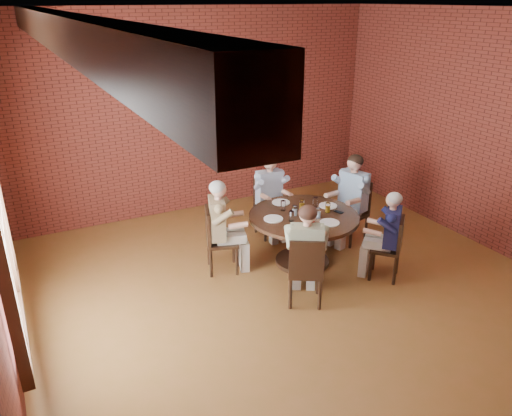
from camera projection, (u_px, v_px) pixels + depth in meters
name	position (u px, v px, depth m)	size (l,w,h in m)	color
floor	(305.00, 301.00, 6.24)	(7.00, 7.00, 0.00)	brown
ceiling	(318.00, 9.00, 4.92)	(7.00, 7.00, 0.00)	white
wall_back	(198.00, 113.00, 8.45)	(7.00, 7.00, 0.00)	maroon
wall_right	(507.00, 138.00, 6.95)	(7.00, 7.00, 0.00)	maroon
ceiling_beam	(58.00, 29.00, 3.94)	(0.22, 6.90, 0.26)	black
dining_table	(303.00, 229.00, 6.94)	(1.52, 1.52, 0.75)	black
chair_a	(353.00, 208.00, 7.67)	(0.55, 0.55, 0.96)	black
diner_a	(351.00, 199.00, 7.55)	(0.55, 0.68, 1.37)	#467BB6
chair_b	(268.00, 204.00, 7.86)	(0.42, 0.42, 0.92)	black
diner_b	(271.00, 197.00, 7.74)	(0.51, 0.62, 1.30)	#9CACC6
chair_c	(216.00, 237.00, 6.76)	(0.52, 0.52, 0.92)	black
diner_c	(222.00, 227.00, 6.71)	(0.51, 0.63, 1.31)	brown
chair_d	(306.00, 269.00, 5.97)	(0.57, 0.57, 0.92)	black
diner_d	(306.00, 255.00, 5.99)	(0.51, 0.63, 1.31)	tan
chair_e	(392.00, 246.00, 6.57)	(0.53, 0.53, 0.88)	black
diner_e	(387.00, 236.00, 6.55)	(0.46, 0.57, 1.23)	#171740
plate_a	(328.00, 206.00, 7.13)	(0.26, 0.26, 0.01)	white
plate_b	(281.00, 202.00, 7.24)	(0.26, 0.26, 0.01)	white
plate_c	(273.00, 219.00, 6.71)	(0.26, 0.26, 0.01)	white
plate_d	(330.00, 223.00, 6.59)	(0.26, 0.26, 0.01)	white
glass_a	(315.00, 202.00, 7.09)	(0.07, 0.07, 0.14)	white
glass_b	(302.00, 205.00, 7.00)	(0.07, 0.07, 0.14)	white
glass_c	(283.00, 205.00, 6.98)	(0.07, 0.07, 0.14)	white
glass_d	(295.00, 211.00, 6.81)	(0.07, 0.07, 0.14)	white
glass_e	(291.00, 216.00, 6.64)	(0.07, 0.07, 0.14)	white
glass_f	(312.00, 220.00, 6.53)	(0.07, 0.07, 0.14)	white
glass_g	(318.00, 213.00, 6.73)	(0.07, 0.07, 0.14)	white
glass_h	(328.00, 207.00, 6.91)	(0.07, 0.07, 0.14)	white
smartphone	(339.00, 212.00, 6.93)	(0.07, 0.13, 0.01)	black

